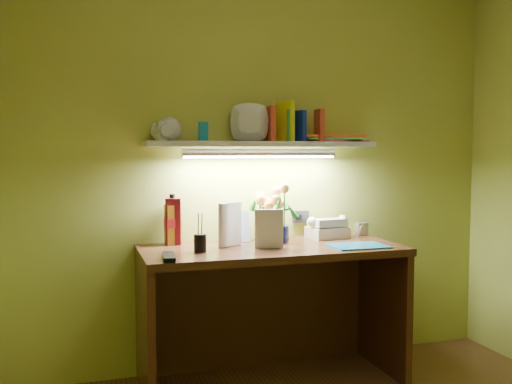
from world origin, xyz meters
TOP-DOWN VIEW (x-y plane):
  - desk at (0.00, 1.20)m, footprint 1.40×0.60m
  - flower_bouquet at (0.06, 1.35)m, footprint 0.25×0.25m
  - telephone at (0.41, 1.38)m, footprint 0.24×0.19m
  - desk_clock at (0.65, 1.42)m, footprint 0.08×0.06m
  - whisky_bottle at (-0.50, 1.42)m, footprint 0.08×0.08m
  - whisky_box at (-0.49, 1.43)m, footprint 0.10×0.10m
  - pen_cup at (-0.40, 1.15)m, footprint 0.08×0.08m
  - art_card at (-0.16, 1.40)m, footprint 0.18×0.06m
  - tv_remote at (-0.58, 1.01)m, footprint 0.08×0.20m
  - blue_folder at (0.44, 1.06)m, footprint 0.30×0.22m
  - desk_book_a at (-0.29, 1.22)m, footprint 0.16×0.11m
  - desk_book_b at (-0.11, 1.16)m, footprint 0.15×0.05m
  - wall_shelf at (0.00, 1.39)m, footprint 1.32×0.36m

SIDE VIEW (x-z plane):
  - desk at x=0.00m, z-range 0.00..0.75m
  - blue_folder at x=0.44m, z-range 0.75..0.76m
  - tv_remote at x=-0.58m, z-range 0.75..0.77m
  - desk_clock at x=0.65m, z-range 0.75..0.83m
  - telephone at x=0.41m, z-range 0.75..0.88m
  - pen_cup at x=-0.40m, z-range 0.75..0.90m
  - art_card at x=-0.16m, z-range 0.75..0.92m
  - desk_book_b at x=-0.11m, z-range 0.75..0.96m
  - desk_book_a at x=-0.29m, z-range 0.75..0.99m
  - whisky_box at x=-0.49m, z-range 0.75..1.00m
  - whisky_bottle at x=-0.50m, z-range 0.75..1.03m
  - flower_bouquet at x=0.06m, z-range 0.75..1.08m
  - wall_shelf at x=0.00m, z-range 1.21..1.47m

